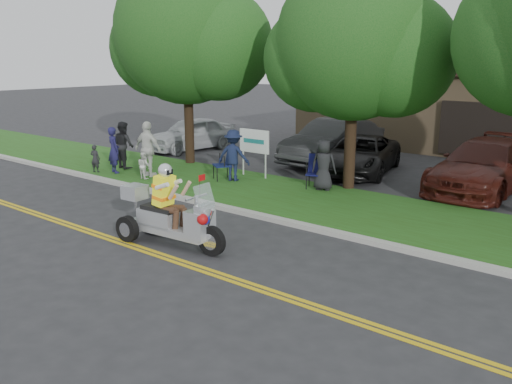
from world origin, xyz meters
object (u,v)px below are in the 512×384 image
Objects in this scene: lawn_chair_a at (226,161)px; parked_car_left at (333,142)px; parked_car_far_left at (191,134)px; spectator_adult_mid at (124,145)px; lawn_chair_b at (316,169)px; parked_car_mid at (359,155)px; spectator_adult_left at (114,150)px; parked_car_right at (485,166)px; spectator_adult_right at (148,149)px; trike_scooter at (168,217)px.

parked_car_left is (1.00, 5.31, 0.11)m from lawn_chair_a.
lawn_chair_a is at bearing -27.57° from parked_car_far_left.
parked_car_far_left is at bearing -65.15° from spectator_adult_mid.
parked_car_mid reaches higher than lawn_chair_b.
lawn_chair_a is 4.23m from spectator_adult_left.
parked_car_right is (6.22, -1.04, -0.06)m from parked_car_left.
spectator_adult_right is at bearing -117.31° from lawn_chair_a.
spectator_adult_right is 0.34× the size of parked_car_right.
parked_car_right reaches higher than lawn_chair_b.
parked_car_left reaches higher than parked_car_mid.
lawn_chair_a is 0.22× the size of parked_car_left.
spectator_adult_left is at bearing 7.58° from spectator_adult_right.
parked_car_far_left is (-8.68, 2.97, 0.04)m from lawn_chair_b.
spectator_adult_mid is 5.04m from parked_car_far_left.
spectator_adult_left is 5.89m from parked_car_far_left.
spectator_adult_mid is 0.40× the size of parked_car_far_left.
spectator_adult_left is 0.87m from spectator_adult_mid.
spectator_adult_right is (1.45, 0.36, 0.14)m from spectator_adult_left.
spectator_adult_right reaches higher than parked_car_mid.
parked_car_left is (3.42, 6.65, -0.20)m from spectator_adult_right.
parked_car_left is at bearing 18.96° from parked_car_far_left.
spectator_adult_right is at bearing -51.25° from parked_car_far_left.
parked_car_mid is (-0.24, 3.28, -0.03)m from lawn_chair_b.
spectator_adult_mid is 1.91m from spectator_adult_right.
parked_car_right reaches higher than parked_car_far_left.
lawn_chair_a is 0.21× the size of parked_car_right.
parked_car_right is (9.63, 5.60, -0.25)m from spectator_adult_right.
spectator_adult_right reaches higher than spectator_adult_left.
spectator_adult_left is 0.29× the size of parked_car_right.
trike_scooter is 11.05m from parked_car_left.
parked_car_far_left is at bearing 128.71° from trike_scooter.
spectator_adult_mid is 0.36× the size of parked_car_mid.
trike_scooter is at bearing -39.65° from parked_car_far_left.
lawn_chair_b is 0.65× the size of spectator_adult_left.
parked_car_left is at bearing 134.56° from parked_car_mid.
spectator_adult_mid is at bearing -18.44° from spectator_adult_right.
parked_car_far_left is (-5.66, 3.92, -0.01)m from lawn_chair_a.
lawn_chair_a is 0.24× the size of parked_car_mid.
spectator_adult_left is at bearing 178.62° from lawn_chair_b.
lawn_chair_b is 4.82m from parked_car_left.
parked_car_right is at bearing 16.12° from lawn_chair_b.
lawn_chair_b is 0.20× the size of parked_car_left.
parked_car_far_left is at bearing -175.87° from parked_car_right.
parked_car_left reaches higher than parked_car_right.
spectator_adult_mid reaches higher than parked_car_left.
spectator_adult_left reaches higher than parked_car_left.
spectator_adult_mid is (-7.50, 4.58, 0.32)m from trike_scooter.
spectator_adult_right is at bearing -179.60° from lawn_chair_b.
parked_car_right is at bearing -146.55° from spectator_adult_mid.
parked_car_mid is at bearing -176.91° from parked_car_right.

